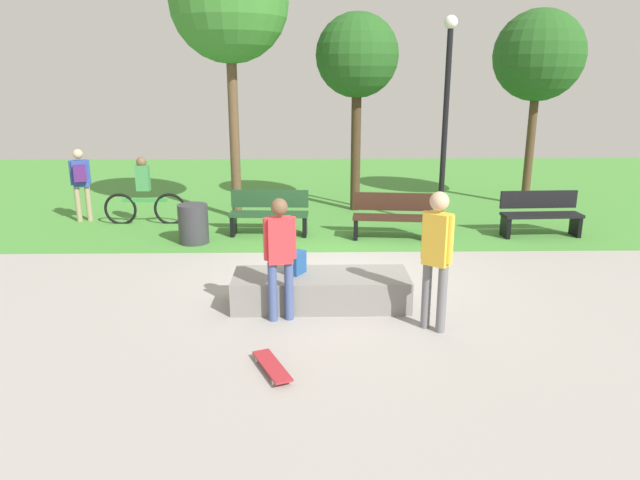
{
  "coord_description": "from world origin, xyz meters",
  "views": [
    {
      "loc": [
        -0.49,
        -9.22,
        3.15
      ],
      "look_at": [
        -0.33,
        -0.78,
        0.78
      ],
      "focal_mm": 32.58,
      "sensor_mm": 36.0,
      "label": 1
    }
  ],
  "objects_px": {
    "park_bench_near_lamppost": "(269,212)",
    "tree_leaning_ash": "(539,56)",
    "skater_watching": "(280,251)",
    "tree_tall_oak": "(229,3)",
    "tree_broad_elm": "(357,57)",
    "park_bench_center_lawn": "(540,213)",
    "concrete_ledge": "(321,290)",
    "trash_bin": "(193,224)",
    "park_bench_by_oak": "(393,215)",
    "cyclist_on_bicycle": "(144,196)",
    "pedestrian_with_backpack": "(81,179)",
    "skateboard_by_ledge": "(272,366)",
    "skater_performing_trick": "(437,250)",
    "lamp_post": "(446,102)",
    "backpack_on_ledge": "(295,263)"
  },
  "relations": [
    {
      "from": "park_bench_center_lawn",
      "to": "trash_bin",
      "type": "distance_m",
      "value": 7.01
    },
    {
      "from": "park_bench_near_lamppost",
      "to": "tree_leaning_ash",
      "type": "bearing_deg",
      "value": 23.81
    },
    {
      "from": "skater_performing_trick",
      "to": "skater_watching",
      "type": "relative_size",
      "value": 1.09
    },
    {
      "from": "tree_tall_oak",
      "to": "pedestrian_with_backpack",
      "type": "distance_m",
      "value": 5.03
    },
    {
      "from": "concrete_ledge",
      "to": "park_bench_by_oak",
      "type": "distance_m",
      "value": 3.84
    },
    {
      "from": "skater_performing_trick",
      "to": "lamp_post",
      "type": "relative_size",
      "value": 0.42
    },
    {
      "from": "backpack_on_ledge",
      "to": "cyclist_on_bicycle",
      "type": "xyz_separation_m",
      "value": [
        -3.44,
        4.79,
        0.02
      ]
    },
    {
      "from": "trash_bin",
      "to": "backpack_on_ledge",
      "type": "bearing_deg",
      "value": -57.16
    },
    {
      "from": "skater_performing_trick",
      "to": "trash_bin",
      "type": "distance_m",
      "value": 5.71
    },
    {
      "from": "skater_watching",
      "to": "park_bench_by_oak",
      "type": "xyz_separation_m",
      "value": [
        2.06,
        4.05,
        -0.49
      ]
    },
    {
      "from": "park_bench_by_oak",
      "to": "tree_leaning_ash",
      "type": "bearing_deg",
      "value": 39.36
    },
    {
      "from": "lamp_post",
      "to": "trash_bin",
      "type": "xyz_separation_m",
      "value": [
        -5.17,
        -1.41,
        -2.26
      ]
    },
    {
      "from": "skater_performing_trick",
      "to": "cyclist_on_bicycle",
      "type": "relative_size",
      "value": 1.0
    },
    {
      "from": "tree_tall_oak",
      "to": "park_bench_near_lamppost",
      "type": "bearing_deg",
      "value": -61.37
    },
    {
      "from": "concrete_ledge",
      "to": "pedestrian_with_backpack",
      "type": "distance_m",
      "value": 7.35
    },
    {
      "from": "park_bench_center_lawn",
      "to": "tree_leaning_ash",
      "type": "height_order",
      "value": "tree_leaning_ash"
    },
    {
      "from": "pedestrian_with_backpack",
      "to": "skateboard_by_ledge",
      "type": "bearing_deg",
      "value": -56.55
    },
    {
      "from": "cyclist_on_bicycle",
      "to": "park_bench_near_lamppost",
      "type": "bearing_deg",
      "value": -19.26
    },
    {
      "from": "backpack_on_ledge",
      "to": "skateboard_by_ledge",
      "type": "height_order",
      "value": "backpack_on_ledge"
    },
    {
      "from": "trash_bin",
      "to": "cyclist_on_bicycle",
      "type": "distance_m",
      "value": 2.11
    },
    {
      "from": "tree_leaning_ash",
      "to": "concrete_ledge",
      "type": "bearing_deg",
      "value": -128.77
    },
    {
      "from": "cyclist_on_bicycle",
      "to": "park_bench_by_oak",
      "type": "bearing_deg",
      "value": -14.08
    },
    {
      "from": "tree_tall_oak",
      "to": "trash_bin",
      "type": "distance_m",
      "value": 4.82
    },
    {
      "from": "cyclist_on_bicycle",
      "to": "skater_performing_trick",
      "type": "bearing_deg",
      "value": -47.66
    },
    {
      "from": "tree_broad_elm",
      "to": "tree_tall_oak",
      "type": "height_order",
      "value": "tree_tall_oak"
    },
    {
      "from": "park_bench_by_oak",
      "to": "tree_broad_elm",
      "type": "xyz_separation_m",
      "value": [
        -0.56,
        2.66,
        3.11
      ]
    },
    {
      "from": "pedestrian_with_backpack",
      "to": "lamp_post",
      "type": "bearing_deg",
      "value": -2.92
    },
    {
      "from": "skater_watching",
      "to": "tree_tall_oak",
      "type": "relative_size",
      "value": 0.28
    },
    {
      "from": "skateboard_by_ledge",
      "to": "cyclist_on_bicycle",
      "type": "height_order",
      "value": "cyclist_on_bicycle"
    },
    {
      "from": "park_bench_by_oak",
      "to": "trash_bin",
      "type": "height_order",
      "value": "park_bench_by_oak"
    },
    {
      "from": "concrete_ledge",
      "to": "trash_bin",
      "type": "bearing_deg",
      "value": 126.59
    },
    {
      "from": "skater_watching",
      "to": "lamp_post",
      "type": "relative_size",
      "value": 0.38
    },
    {
      "from": "lamp_post",
      "to": "pedestrian_with_backpack",
      "type": "xyz_separation_m",
      "value": [
        -7.98,
        0.41,
        -1.67
      ]
    },
    {
      "from": "park_bench_by_oak",
      "to": "cyclist_on_bicycle",
      "type": "bearing_deg",
      "value": 165.92
    },
    {
      "from": "concrete_ledge",
      "to": "tree_leaning_ash",
      "type": "bearing_deg",
      "value": 51.23
    },
    {
      "from": "skater_performing_trick",
      "to": "lamp_post",
      "type": "distance_m",
      "value": 5.93
    },
    {
      "from": "backpack_on_ledge",
      "to": "park_bench_near_lamppost",
      "type": "height_order",
      "value": "park_bench_near_lamppost"
    },
    {
      "from": "backpack_on_ledge",
      "to": "tree_broad_elm",
      "type": "distance_m",
      "value": 6.93
    },
    {
      "from": "backpack_on_ledge",
      "to": "tree_leaning_ash",
      "type": "relative_size",
      "value": 0.07
    },
    {
      "from": "pedestrian_with_backpack",
      "to": "backpack_on_ledge",
      "type": "bearing_deg",
      "value": -45.85
    },
    {
      "from": "concrete_ledge",
      "to": "park_bench_center_lawn",
      "type": "relative_size",
      "value": 1.54
    },
    {
      "from": "park_bench_center_lawn",
      "to": "pedestrian_with_backpack",
      "type": "xyz_separation_m",
      "value": [
        -9.81,
        1.41,
        0.49
      ]
    },
    {
      "from": "skateboard_by_ledge",
      "to": "park_bench_by_oak",
      "type": "distance_m",
      "value": 5.88
    },
    {
      "from": "park_bench_by_oak",
      "to": "lamp_post",
      "type": "distance_m",
      "value": 2.74
    },
    {
      "from": "tree_leaning_ash",
      "to": "tree_broad_elm",
      "type": "xyz_separation_m",
      "value": [
        -4.39,
        -0.48,
        -0.04
      ]
    },
    {
      "from": "park_bench_near_lamppost",
      "to": "pedestrian_with_backpack",
      "type": "distance_m",
      "value": 4.46
    },
    {
      "from": "skater_watching",
      "to": "tree_leaning_ash",
      "type": "xyz_separation_m",
      "value": [
        5.9,
        7.2,
        2.66
      ]
    },
    {
      "from": "tree_leaning_ash",
      "to": "tree_tall_oak",
      "type": "bearing_deg",
      "value": -170.23
    },
    {
      "from": "park_bench_near_lamppost",
      "to": "park_bench_by_oak",
      "type": "distance_m",
      "value": 2.53
    },
    {
      "from": "park_bench_near_lamppost",
      "to": "park_bench_center_lawn",
      "type": "bearing_deg",
      "value": -1.93
    }
  ]
}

